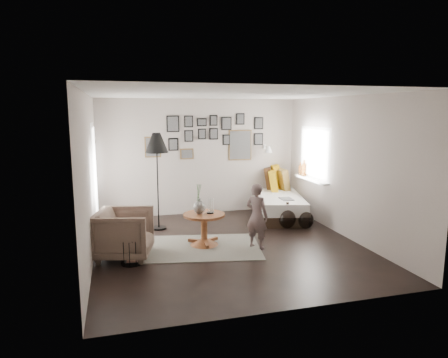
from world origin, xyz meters
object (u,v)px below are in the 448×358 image
object	(u,v)px
vase	(199,205)
daybed	(276,200)
demijohn_small	(306,220)
magazine_basket	(131,252)
child	(257,216)
demijohn_large	(287,218)
floor_lamp	(157,146)
pedestal_table	(204,231)
armchair	(125,234)

from	to	relation	value
vase	daybed	world-z (taller)	vase
vase	demijohn_small	distance (m)	2.36
magazine_basket	child	size ratio (longest dim) A/B	0.34
vase	child	size ratio (longest dim) A/B	0.46
demijohn_large	floor_lamp	bearing A→B (deg)	165.44
daybed	floor_lamp	size ratio (longest dim) A/B	1.22
pedestal_table	daybed	world-z (taller)	daybed
daybed	child	distance (m)	2.36
demijohn_large	demijohn_small	distance (m)	0.37
demijohn_small	child	distance (m)	1.61
vase	daybed	size ratio (longest dim) A/B	0.22
pedestal_table	child	xyz separation A→B (m)	(0.84, -0.37, 0.30)
armchair	magazine_basket	bearing A→B (deg)	-151.49
daybed	floor_lamp	xyz separation A→B (m)	(-2.70, -0.44, 1.32)
armchair	demijohn_small	size ratio (longest dim) A/B	1.77
pedestal_table	daybed	size ratio (longest dim) A/B	0.31
vase	demijohn_small	bearing A→B (deg)	10.72
demijohn_small	demijohn_large	bearing A→B (deg)	161.08
armchair	child	world-z (taller)	child
armchair	floor_lamp	size ratio (longest dim) A/B	0.45
daybed	armchair	world-z (taller)	daybed
magazine_basket	demijohn_large	bearing A→B (deg)	19.81
demijohn_small	child	xyz separation A→B (m)	(-1.34, -0.82, 0.38)
daybed	demijohn_small	xyz separation A→B (m)	(0.13, -1.20, -0.15)
floor_lamp	vase	bearing A→B (deg)	-64.03
floor_lamp	pedestal_table	bearing A→B (deg)	-61.41
vase	magazine_basket	world-z (taller)	vase
vase	demijohn_small	world-z (taller)	vase
daybed	floor_lamp	distance (m)	3.04
armchair	floor_lamp	bearing A→B (deg)	-11.93
daybed	magazine_basket	distance (m)	3.98
child	vase	bearing A→B (deg)	27.44
pedestal_table	floor_lamp	world-z (taller)	floor_lamp
daybed	armchair	xyz separation A→B (m)	(-3.39, -1.88, 0.06)
floor_lamp	demijohn_large	bearing A→B (deg)	-14.56
magazine_basket	demijohn_small	xyz separation A→B (m)	(3.44, 0.99, -0.01)
demijohn_large	child	world-z (taller)	child
demijohn_large	demijohn_small	xyz separation A→B (m)	(0.35, -0.12, -0.02)
pedestal_table	vase	bearing A→B (deg)	165.96
magazine_basket	armchair	bearing A→B (deg)	104.89
pedestal_table	demijohn_large	bearing A→B (deg)	17.25
armchair	magazine_basket	world-z (taller)	armchair
vase	armchair	world-z (taller)	vase
vase	floor_lamp	xyz separation A→B (m)	(-0.58, 1.19, 0.92)
magazine_basket	floor_lamp	bearing A→B (deg)	70.97
daybed	armchair	bearing A→B (deg)	-136.63
vase	daybed	bearing A→B (deg)	37.54
demijohn_large	child	bearing A→B (deg)	-136.58
floor_lamp	child	bearing A→B (deg)	-46.56
vase	child	xyz separation A→B (m)	(0.92, -0.39, -0.16)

